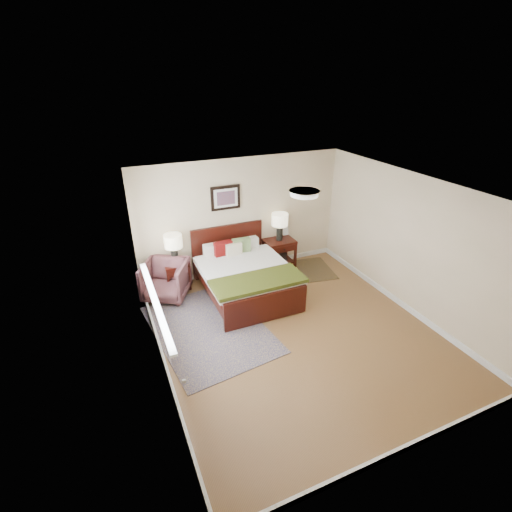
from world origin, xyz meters
name	(u,v)px	position (x,y,z in m)	size (l,w,h in m)	color
floor	(296,332)	(0.00, 0.00, 0.00)	(5.00, 5.00, 0.00)	brown
back_wall	(241,217)	(0.00, 2.50, 1.25)	(4.50, 0.04, 2.50)	beige
front_wall	(421,375)	(0.00, -2.50, 1.25)	(4.50, 0.04, 2.50)	beige
left_wall	(155,299)	(-2.25, 0.00, 1.25)	(0.04, 5.00, 2.50)	beige
right_wall	(410,244)	(2.25, 0.00, 1.25)	(0.04, 5.00, 2.50)	beige
ceiling	(304,190)	(0.00, 0.00, 2.50)	(4.50, 5.00, 0.02)	white
window	(149,268)	(-2.20, 0.70, 1.38)	(0.11, 2.72, 1.32)	silver
door	(190,403)	(-2.23, -1.75, 1.07)	(0.06, 1.00, 2.18)	silver
ceil_fixture	(304,193)	(0.00, 0.00, 2.47)	(0.44, 0.44, 0.08)	white
bed	(244,271)	(-0.35, 1.49, 0.51)	(1.70, 2.05, 1.11)	#380F08
wall_art	(226,198)	(-0.35, 2.47, 1.72)	(0.62, 0.05, 0.50)	black
nightstand_left	(176,269)	(-1.53, 2.25, 0.45)	(0.48, 0.43, 0.57)	#380F08
nightstand_right	(279,251)	(0.80, 2.26, 0.39)	(0.66, 0.50, 0.66)	#380F08
lamp_left	(173,243)	(-1.53, 2.27, 1.00)	(0.35, 0.35, 0.61)	black
lamp_right	(280,222)	(0.80, 2.27, 1.09)	(0.35, 0.35, 0.61)	black
armchair	(166,280)	(-1.80, 2.00, 0.38)	(0.81, 0.83, 0.76)	brown
rug_persian	(209,329)	(-1.35, 0.67, 0.01)	(1.74, 2.46, 0.01)	#0E1146
rug_navy	(315,269)	(1.48, 1.80, 0.01)	(0.71, 1.07, 0.01)	black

